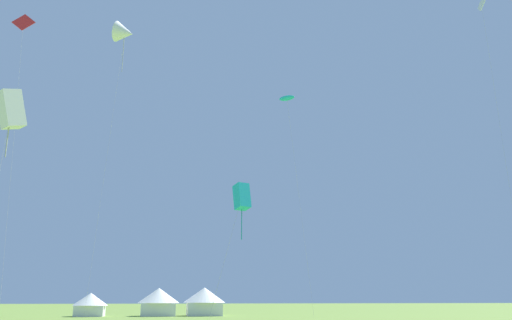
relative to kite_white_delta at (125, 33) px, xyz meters
The scene contains 9 objects.
kite_white_delta is the anchor object (origin of this frame).
kite_white_diamond 43.40m from the kite_white_delta, 14.14° to the right, with size 0.97×3.34×36.90m.
kite_cyan_box 36.92m from the kite_white_delta, 66.01° to the right, with size 3.04×1.77×9.81m.
kite_cyan_parafoil 21.87m from the kite_white_delta, 11.00° to the right, with size 3.25×2.33×25.40m.
kite_red_diamond 12.09m from the kite_white_delta, behind, with size 3.18×2.42×35.81m.
kite_white_box 30.77m from the kite_white_delta, 102.20° to the right, with size 2.34×2.76×16.17m.
festival_tent_right 32.49m from the kite_white_delta, 129.34° to the left, with size 3.90×3.90×2.53m.
festival_tent_left 32.63m from the kite_white_delta, 21.53° to the left, with size 4.76×4.76×3.10m.
festival_tent_center 33.88m from the kite_white_delta, 11.60° to the left, with size 4.88×4.88×3.17m.
Camera 1 is at (-6.50, -4.08, 1.96)m, focal length 36.73 mm.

